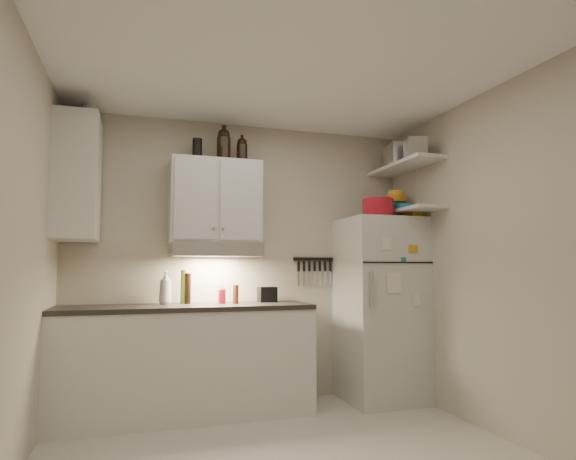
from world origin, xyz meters
name	(u,v)px	position (x,y,z in m)	size (l,w,h in m)	color
ceiling	(293,61)	(0.00, 0.00, 2.61)	(3.20, 3.00, 0.02)	white
back_wall	(243,261)	(0.00, 1.51, 1.30)	(3.20, 0.02, 2.60)	#BDB5A1
left_wall	(13,255)	(-1.61, 0.00, 1.30)	(0.02, 3.00, 2.60)	#BDB5A1
right_wall	(498,258)	(1.61, 0.00, 1.30)	(0.02, 3.00, 2.60)	#BDB5A1
base_cabinet	(186,363)	(-0.55, 1.20, 0.44)	(2.10, 0.60, 0.88)	silver
countertop	(187,307)	(-0.55, 1.20, 0.90)	(2.10, 0.62, 0.04)	#2C2826
upper_cabinet	(215,202)	(-0.30, 1.33, 1.83)	(0.80, 0.33, 0.75)	silver
side_cabinet	(77,178)	(-1.44, 1.20, 1.95)	(0.33, 0.55, 1.00)	silver
range_hood	(216,250)	(-0.30, 1.27, 1.39)	(0.76, 0.46, 0.12)	silver
fridge	(381,308)	(1.25, 1.16, 0.85)	(0.70, 0.68, 1.70)	silver
shelf_hi	(404,166)	(1.45, 1.02, 2.20)	(0.30, 0.95, 0.03)	silver
shelf_lo	(405,212)	(1.45, 1.02, 1.76)	(0.30, 0.95, 0.03)	silver
knife_strip	(314,259)	(0.70, 1.49, 1.32)	(0.42, 0.02, 0.03)	black
dutch_oven	(378,208)	(1.15, 0.98, 1.78)	(0.29, 0.29, 0.17)	maroon
book_stack	(412,214)	(1.53, 1.02, 1.75)	(0.23, 0.28, 0.09)	orange
spice_jar	(393,213)	(1.34, 1.06, 1.75)	(0.06, 0.06, 0.10)	silver
stock_pot	(397,160)	(1.52, 1.26, 2.32)	(0.28, 0.28, 0.20)	silver
tin_a	(401,154)	(1.41, 1.01, 2.31)	(0.20, 0.18, 0.20)	#AAAAAD
tin_b	(415,148)	(1.39, 0.73, 2.30)	(0.17, 0.17, 0.17)	#AAAAAD
bowl_teal	(393,208)	(1.44, 1.23, 1.82)	(0.25, 0.25, 0.10)	#196F8E
bowl_orange	(396,199)	(1.44, 1.16, 1.90)	(0.20, 0.20, 0.06)	orange
bowl_yellow	(396,194)	(1.44, 1.16, 1.96)	(0.15, 0.15, 0.05)	gold
plates	(404,207)	(1.42, 0.99, 1.80)	(0.20, 0.20, 0.05)	#196F8E
growler_a	(224,144)	(-0.24, 1.28, 2.35)	(0.12, 0.12, 0.29)	black
growler_b	(242,150)	(-0.06, 1.33, 2.32)	(0.10, 0.10, 0.24)	black
thermos_a	(196,149)	(-0.48, 1.35, 2.30)	(0.07, 0.07, 0.20)	black
thermos_b	(198,149)	(-0.46, 1.35, 2.30)	(0.07, 0.07, 0.19)	black
side_jar	(89,113)	(-1.38, 1.32, 2.54)	(0.13, 0.13, 0.17)	silver
soap_bottle	(166,285)	(-0.72, 1.32, 1.08)	(0.12, 0.12, 0.32)	silver
pepper_mill	(236,294)	(-0.13, 1.21, 1.00)	(0.05, 0.05, 0.16)	brown
oil_bottle	(184,287)	(-0.56, 1.35, 1.07)	(0.06, 0.06, 0.29)	#546B1A
vinegar_bottle	(188,288)	(-0.53, 1.33, 1.05)	(0.06, 0.06, 0.27)	black
clear_bottle	(220,294)	(-0.25, 1.33, 1.00)	(0.05, 0.05, 0.16)	silver
red_jar	(222,297)	(-0.24, 1.25, 0.98)	(0.06, 0.06, 0.12)	maroon
caddy	(267,294)	(0.19, 1.34, 0.99)	(0.16, 0.11, 0.14)	black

